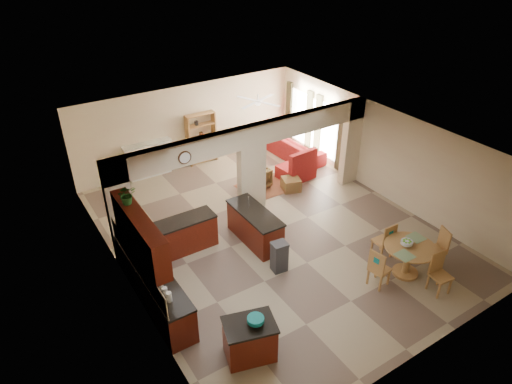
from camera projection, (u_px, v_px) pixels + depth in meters
floor at (271, 231)px, 12.60m from camera, size 10.00×10.00×0.00m
ceiling at (273, 138)px, 11.16m from camera, size 10.00×10.00×0.00m
wall_back at (189, 125)px, 15.49m from camera, size 8.00×0.00×8.00m
wall_front at (428, 304)px, 8.26m from camera, size 8.00×0.00×8.00m
wall_left at (122, 237)px, 10.02m from camera, size 0.00×10.00×10.00m
wall_right at (381, 151)px, 13.73m from camera, size 0.00×10.00×10.00m
partition_left_pier at (121, 212)px, 10.88m from camera, size 0.60×0.25×2.80m
partition_center_pier at (252, 182)px, 12.76m from camera, size 0.80×0.25×2.20m
partition_right_pier at (351, 142)px, 14.32m from camera, size 0.60×0.25×2.80m
partition_header at (251, 136)px, 12.04m from camera, size 8.00×0.25×0.60m
kitchen_counter at (162, 264)px, 10.67m from camera, size 2.52×3.29×1.48m
upper_cabinets at (140, 233)px, 9.26m from camera, size 0.35×2.40×0.90m
peninsula at (255, 226)px, 12.00m from camera, size 0.70×1.85×0.91m
wall_clock at (185, 158)px, 11.03m from camera, size 0.34×0.03×0.34m
rug at (265, 187)px, 14.67m from camera, size 1.60×1.30×0.01m
fireplace at (149, 159)px, 15.03m from camera, size 1.60×0.35×1.20m
shelving_unit at (201, 138)px, 15.78m from camera, size 1.00×0.32×1.80m
window_a at (330, 132)px, 15.49m from camera, size 0.02×0.90×1.90m
window_b at (300, 117)px, 16.71m from camera, size 0.02×0.90×1.90m
glazed_door at (314, 128)px, 16.18m from camera, size 0.02×0.70×2.10m
drape_a_left at (341, 139)px, 15.03m from camera, size 0.10×0.28×2.30m
drape_a_right at (318, 127)px, 15.90m from camera, size 0.10×0.28×2.30m
drape_b_left at (309, 122)px, 16.26m from camera, size 0.10×0.28×2.30m
drape_b_right at (289, 112)px, 17.13m from camera, size 0.10×0.28×2.30m
ceiling_fan at (258, 101)px, 14.15m from camera, size 1.00×1.00×0.10m
kitchen_island at (250, 340)px, 8.79m from camera, size 1.14×0.95×0.86m
teal_bowl at (256, 321)px, 8.54m from camera, size 0.33×0.33×0.15m
trash_can at (279, 258)px, 11.02m from camera, size 0.38×0.33×0.74m
dining_table at (408, 256)px, 10.82m from camera, size 1.20×1.20×0.82m
fruit_bowl at (407, 243)px, 10.66m from camera, size 0.28×0.28×0.15m
sofa at (294, 147)px, 16.40m from camera, size 2.55×1.10×0.73m
chaise at (296, 171)px, 15.14m from camera, size 1.16×0.98×0.43m
armchair at (257, 178)px, 14.52m from camera, size 0.83×0.84×0.67m
ottoman at (291, 184)px, 14.45m from camera, size 0.69×0.69×0.40m
plant at (127, 195)px, 9.29m from camera, size 0.40×0.35×0.42m
chair_north at (386, 240)px, 11.34m from camera, size 0.43×0.44×1.02m
chair_east at (439, 246)px, 11.12m from camera, size 0.53×0.53×1.02m
chair_south at (439, 271)px, 10.34m from camera, size 0.46×0.46×1.02m
chair_west at (378, 267)px, 10.43m from camera, size 0.49×0.49×1.02m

